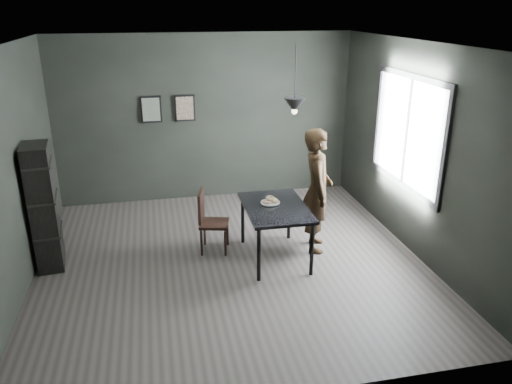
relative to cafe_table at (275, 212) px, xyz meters
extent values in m
plane|color=#393431|center=(-0.60, 0.00, -0.67)|extent=(5.00, 5.00, 0.00)
cube|color=black|center=(-0.60, 2.50, 0.73)|extent=(5.00, 0.10, 2.80)
cube|color=silver|center=(-0.60, 0.00, 2.13)|extent=(5.00, 5.00, 0.02)
cube|color=white|center=(1.88, 0.20, 0.93)|extent=(0.02, 1.80, 1.40)
cube|color=black|center=(1.87, 0.20, 0.93)|extent=(0.04, 1.96, 1.56)
cube|color=black|center=(0.00, 0.00, 0.06)|extent=(0.80, 1.20, 0.04)
cylinder|color=black|center=(-0.34, -0.54, -0.32)|extent=(0.05, 0.05, 0.71)
cylinder|color=black|center=(0.34, -0.54, -0.32)|extent=(0.05, 0.05, 0.71)
cylinder|color=black|center=(-0.34, 0.54, -0.32)|extent=(0.05, 0.05, 0.71)
cylinder|color=black|center=(0.34, 0.54, -0.32)|extent=(0.05, 0.05, 0.71)
cylinder|color=white|center=(-0.04, 0.11, 0.08)|extent=(0.23, 0.23, 0.01)
torus|color=beige|center=(0.00, 0.12, 0.11)|extent=(0.12, 0.12, 0.04)
torus|color=beige|center=(-0.09, 0.09, 0.11)|extent=(0.12, 0.12, 0.04)
torus|color=beige|center=(-0.04, 0.11, 0.15)|extent=(0.17, 0.18, 0.06)
imported|color=black|center=(0.62, 0.17, 0.19)|extent=(0.55, 0.71, 1.72)
cube|color=black|center=(-0.77, 0.38, -0.27)|extent=(0.46, 0.46, 0.04)
cube|color=black|center=(-0.93, 0.42, 0.00)|extent=(0.13, 0.38, 0.41)
cylinder|color=black|center=(-0.96, 0.26, -0.49)|extent=(0.03, 0.03, 0.37)
cylinder|color=black|center=(-0.65, 0.18, -0.49)|extent=(0.03, 0.03, 0.37)
cylinder|color=black|center=(-0.88, 0.58, -0.49)|extent=(0.03, 0.03, 0.37)
cylinder|color=black|center=(-0.57, 0.50, -0.49)|extent=(0.03, 0.03, 0.37)
cube|color=black|center=(-2.92, 0.41, 0.15)|extent=(0.37, 0.58, 1.63)
cylinder|color=black|center=(0.25, 0.10, 1.75)|extent=(0.01, 0.01, 0.75)
cone|color=black|center=(0.25, 0.10, 1.38)|extent=(0.28, 0.28, 0.18)
sphere|color=#FFE0B2|center=(0.25, 0.10, 1.30)|extent=(0.07, 0.07, 0.07)
cube|color=black|center=(-1.50, 2.47, 0.93)|extent=(0.34, 0.03, 0.44)
cube|color=#466357|center=(-1.50, 2.45, 0.93)|extent=(0.28, 0.01, 0.38)
cube|color=black|center=(-0.95, 2.47, 0.93)|extent=(0.34, 0.03, 0.44)
cube|color=brown|center=(-0.95, 2.45, 0.93)|extent=(0.28, 0.01, 0.38)
camera|label=1|loc=(-1.49, -5.84, 2.56)|focal=35.00mm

